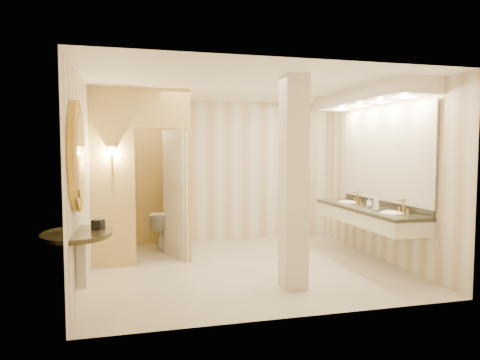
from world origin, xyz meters
name	(u,v)px	position (x,y,z in m)	size (l,w,h in m)	color
floor	(246,267)	(0.00, 0.00, 0.00)	(4.50, 4.50, 0.00)	beige
ceiling	(246,86)	(0.00, 0.00, 2.70)	(4.50, 4.50, 0.00)	white
wall_back	(220,172)	(0.00, 2.00, 1.35)	(4.50, 0.02, 2.70)	beige
wall_front	(295,190)	(0.00, -2.00, 1.35)	(4.50, 0.02, 2.70)	beige
wall_left	(86,181)	(-2.25, 0.00, 1.35)	(0.02, 4.00, 2.70)	beige
wall_right	(380,176)	(2.25, 0.00, 1.35)	(0.02, 4.00, 2.70)	beige
toilet_closet	(165,173)	(-1.12, 0.97, 1.39)	(1.50, 1.55, 2.70)	#DACC72
wall_sconce	(112,152)	(-1.93, 0.43, 1.73)	(0.14, 0.14, 0.42)	#B8833B
vanity	(370,159)	(1.98, -0.13, 1.63)	(0.75, 2.59, 2.09)	beige
console_shelf	(77,190)	(-2.21, -1.24, 1.34)	(0.93, 0.93, 1.91)	black
pillar	(294,183)	(0.35, -1.06, 1.35)	(0.31, 0.31, 2.70)	beige
tissue_box	(98,225)	(-2.01, -1.14, 0.93)	(0.11, 0.11, 0.11)	black
toilet	(165,230)	(-1.10, 1.52, 0.35)	(0.39, 0.68, 0.69)	white
soap_bottle_a	(369,202)	(1.98, -0.14, 0.95)	(0.07, 0.07, 0.14)	beige
soap_bottle_b	(369,204)	(1.93, -0.22, 0.93)	(0.08, 0.08, 0.11)	silver
soap_bottle_c	(376,203)	(1.85, -0.54, 0.99)	(0.09, 0.09, 0.23)	#C6B28C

